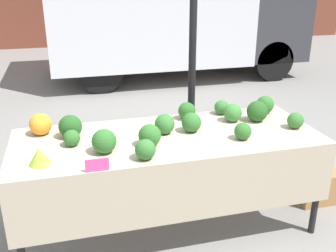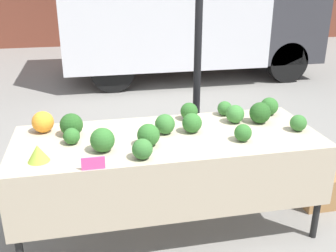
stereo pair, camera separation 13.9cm
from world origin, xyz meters
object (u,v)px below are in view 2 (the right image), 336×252
at_px(orange_cauliflower, 43,122).
at_px(parked_truck, 181,12).
at_px(produce_crate, 319,187).
at_px(price_sign, 93,163).

bearing_deg(orange_cauliflower, parked_truck, 64.66).
height_order(parked_truck, produce_crate, parked_truck).
distance_m(orange_cauliflower, price_sign, 0.78).
xyz_separation_m(parked_truck, price_sign, (-1.84, -5.32, -0.39)).
relative_size(orange_cauliflower, price_sign, 1.12).
bearing_deg(price_sign, orange_cauliflower, 116.74).
xyz_separation_m(parked_truck, orange_cauliflower, (-2.19, -4.62, -0.35)).
distance_m(orange_cauliflower, produce_crate, 2.43).
height_order(orange_cauliflower, produce_crate, orange_cauliflower).
bearing_deg(produce_crate, parked_truck, 91.38).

